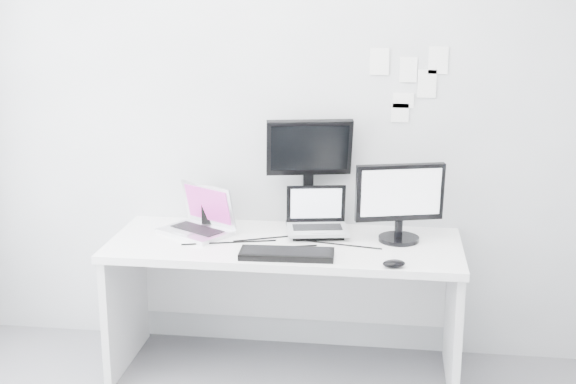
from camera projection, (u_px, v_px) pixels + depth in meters
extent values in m
plane|color=silver|center=(293.00, 111.00, 4.18)|extent=(3.60, 0.00, 3.60)
cube|color=white|center=(285.00, 308.00, 4.10)|extent=(1.80, 0.70, 0.73)
cube|color=silver|center=(194.00, 209.00, 4.10)|extent=(0.45, 0.42, 0.27)
cube|color=black|center=(210.00, 212.00, 4.25)|extent=(0.10, 0.10, 0.16)
cube|color=#B8BBC0|center=(318.00, 212.00, 4.06)|extent=(0.35, 0.30, 0.26)
cube|color=black|center=(309.00, 172.00, 4.17)|extent=(0.48, 0.25, 0.62)
cube|color=black|center=(400.00, 202.00, 3.97)|extent=(0.50, 0.33, 0.42)
cube|color=black|center=(287.00, 254.00, 3.78)|extent=(0.46, 0.18, 0.03)
ellipsoid|color=black|center=(394.00, 264.00, 3.64)|extent=(0.12, 0.10, 0.04)
cube|color=white|center=(379.00, 62.00, 4.05)|extent=(0.10, 0.00, 0.14)
cube|color=white|center=(408.00, 70.00, 4.04)|extent=(0.09, 0.00, 0.13)
cube|color=white|center=(438.00, 60.00, 4.01)|extent=(0.10, 0.00, 0.14)
cube|color=white|center=(403.00, 100.00, 4.09)|extent=(0.11, 0.00, 0.08)
cube|color=white|center=(400.00, 113.00, 4.10)|extent=(0.09, 0.00, 0.10)
cube|color=white|center=(427.00, 84.00, 4.05)|extent=(0.10, 0.00, 0.14)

